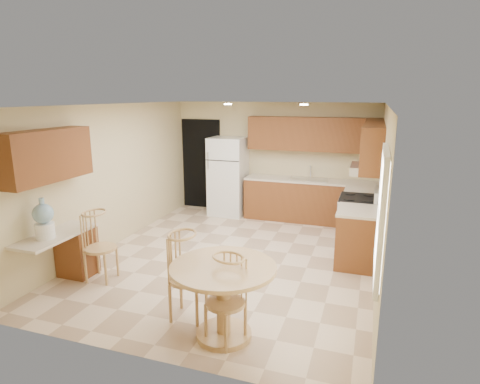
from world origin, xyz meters
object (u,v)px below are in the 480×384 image
(dining_table, at_px, (223,291))
(water_crock, at_px, (44,220))
(stove, at_px, (357,222))
(chair_desk, at_px, (95,242))
(chair_table_b, at_px, (222,296))
(refrigerator, at_px, (228,176))
(chair_table_a, at_px, (184,271))

(dining_table, distance_m, water_crock, 2.71)
(stove, height_order, chair_desk, stove)
(chair_desk, bearing_deg, water_crock, -52.17)
(dining_table, height_order, chair_table_b, chair_table_b)
(refrigerator, relative_size, dining_table, 1.50)
(chair_desk, bearing_deg, refrigerator, 165.80)
(chair_table_a, height_order, chair_desk, chair_table_a)
(water_crock, bearing_deg, chair_table_a, -3.06)
(stove, relative_size, dining_table, 0.94)
(dining_table, xyz_separation_m, chair_desk, (-2.21, 0.68, 0.06))
(chair_desk, bearing_deg, stove, 121.75)
(chair_table_b, bearing_deg, dining_table, -49.09)
(chair_desk, height_order, water_crock, water_crock)
(dining_table, xyz_separation_m, water_crock, (-2.66, 0.26, 0.46))
(refrigerator, xyz_separation_m, chair_desk, (-0.60, -3.85, -0.25))
(chair_table_b, xyz_separation_m, chair_desk, (-2.26, 0.85, 0.03))
(chair_table_a, bearing_deg, stove, 145.74)
(chair_table_a, bearing_deg, dining_table, 70.50)
(chair_table_a, distance_m, chair_table_b, 0.68)
(water_crock, bearing_deg, chair_table_b, -8.89)
(chair_table_b, bearing_deg, chair_desk, 3.28)
(chair_table_a, distance_m, chair_desk, 1.74)
(stove, bearing_deg, chair_table_b, -109.31)
(stove, xyz_separation_m, chair_table_a, (-1.82, -3.16, 0.18))
(dining_table, bearing_deg, chair_desk, 162.81)
(dining_table, xyz_separation_m, chair_table_b, (0.05, -0.16, 0.03))
(stove, height_order, dining_table, stove)
(chair_table_b, distance_m, water_crock, 2.77)
(chair_table_b, relative_size, chair_desk, 0.95)
(dining_table, distance_m, chair_table_b, 0.17)
(refrigerator, xyz_separation_m, chair_table_a, (1.06, -4.38, -0.22))
(stove, height_order, water_crock, water_crock)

